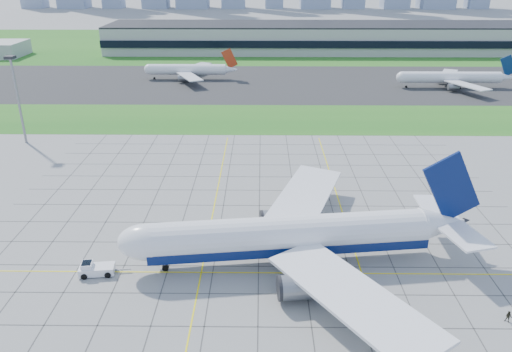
{
  "coord_description": "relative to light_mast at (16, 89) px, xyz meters",
  "views": [
    {
      "loc": [
        0.42,
        -75.05,
        50.12
      ],
      "look_at": [
        -0.74,
        24.35,
        7.0
      ],
      "focal_mm": 35.0,
      "sensor_mm": 36.0,
      "label": 1
    }
  ],
  "objects": [
    {
      "name": "asphalt_taxiway",
      "position": [
        70.0,
        80.0,
        -16.15
      ],
      "size": [
        700.0,
        75.0,
        0.04
      ],
      "primitive_type": "cube",
      "color": "#383838",
      "rests_on": "ground"
    },
    {
      "name": "crew_far",
      "position": [
        107.64,
        -79.45,
        -15.22
      ],
      "size": [
        1.19,
        1.14,
        1.93
      ],
      "primitive_type": "imported",
      "rotation": [
        0.0,
        0.0,
        -0.63
      ],
      "color": "#2A291C",
      "rests_on": "ground"
    },
    {
      "name": "grass_median",
      "position": [
        70.0,
        25.0,
        -16.16
      ],
      "size": [
        700.0,
        35.0,
        0.04
      ],
      "primitive_type": "cube",
      "color": "#1D5E1B",
      "rests_on": "ground"
    },
    {
      "name": "light_mast",
      "position": [
        0.0,
        0.0,
        0.0
      ],
      "size": [
        2.5,
        2.5,
        25.6
      ],
      "color": "gray",
      "rests_on": "ground"
    },
    {
      "name": "airliner",
      "position": [
        75.78,
        -63.66,
        -10.65
      ],
      "size": [
        64.17,
        64.65,
        20.24
      ],
      "rotation": [
        0.0,
        0.0,
        0.13
      ],
      "color": "white",
      "rests_on": "ground"
    },
    {
      "name": "terminal",
      "position": [
        110.0,
        164.87,
        -8.29
      ],
      "size": [
        260.0,
        43.0,
        15.8
      ],
      "color": "#B7B7B2",
      "rests_on": "ground"
    },
    {
      "name": "pushback_tug",
      "position": [
        41.72,
        -67.7,
        -15.11
      ],
      "size": [
        8.79,
        3.66,
        2.42
      ],
      "rotation": [
        0.0,
        0.0,
        0.13
      ],
      "color": "white",
      "rests_on": "ground"
    },
    {
      "name": "ground",
      "position": [
        70.0,
        -65.0,
        -16.18
      ],
      "size": [
        1400.0,
        1400.0,
        0.0
      ],
      "primitive_type": "plane",
      "color": "gray",
      "rests_on": "ground"
    },
    {
      "name": "grass_far",
      "position": [
        70.0,
        190.0,
        -16.16
      ],
      "size": [
        700.0,
        145.0,
        0.04
      ],
      "primitive_type": "cube",
      "color": "#1D5E1B",
      "rests_on": "ground"
    },
    {
      "name": "distant_jet_2",
      "position": [
        151.23,
        71.31,
        -11.69
      ],
      "size": [
        47.53,
        42.66,
        14.08
      ],
      "color": "white",
      "rests_on": "ground"
    },
    {
      "name": "distant_jet_1",
      "position": [
        37.16,
        86.47,
        -11.7
      ],
      "size": [
        40.32,
        42.66,
        14.08
      ],
      "color": "white",
      "rests_on": "ground"
    },
    {
      "name": "apron_markings",
      "position": [
        70.43,
        -53.91,
        -16.17
      ],
      "size": [
        120.0,
        130.0,
        0.03
      ],
      "color": "#474744",
      "rests_on": "ground"
    },
    {
      "name": "crew_near",
      "position": [
        39.62,
        -66.67,
        -15.23
      ],
      "size": [
        0.77,
        0.83,
        1.9
      ],
      "primitive_type": "imported",
      "rotation": [
        0.0,
        0.0,
        0.96
      ],
      "color": "black",
      "rests_on": "ground"
    }
  ]
}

